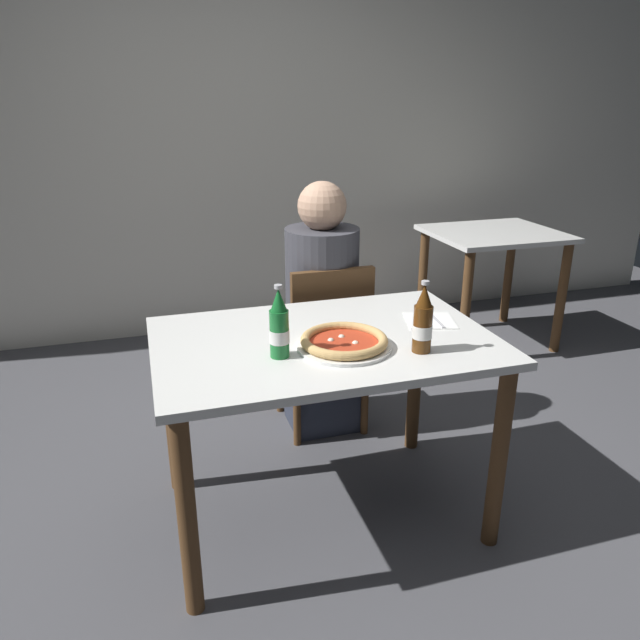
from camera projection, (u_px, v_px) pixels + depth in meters
ground_plane at (324, 511)px, 2.39m from camera, size 8.00×8.00×0.00m
back_wall_tiled at (224, 138)px, 3.90m from camera, size 7.00×0.10×2.60m
dining_table_main at (324, 367)px, 2.16m from camera, size 1.20×0.80×0.75m
chair_behind_table at (325, 339)px, 2.82m from camera, size 0.40×0.40×0.85m
diner_seated at (322, 315)px, 2.82m from camera, size 0.34×0.34×1.21m
dining_table_background at (492, 255)px, 3.85m from camera, size 0.80×0.70×0.75m
pizza_margherita_near at (344, 342)px, 2.03m from camera, size 0.33×0.33×0.04m
beer_bottle_left at (423, 322)px, 1.98m from camera, size 0.07×0.07×0.25m
beer_bottle_center at (279, 327)px, 1.94m from camera, size 0.07×0.07×0.25m
napkin_with_cutlery at (430, 320)px, 2.28m from camera, size 0.22×0.22×0.01m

